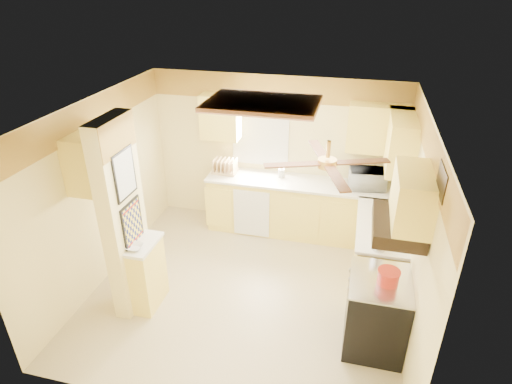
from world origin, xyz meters
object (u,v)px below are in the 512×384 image
(kettle, at_px, (380,242))
(microwave, at_px, (367,179))
(dutch_oven, at_px, (388,277))
(stove, at_px, (376,312))
(bowl, at_px, (135,247))

(kettle, bearing_deg, microwave, 95.85)
(microwave, height_order, dutch_oven, microwave)
(microwave, height_order, kettle, microwave)
(stove, xyz_separation_m, kettle, (-0.03, 0.54, 0.59))
(dutch_oven, bearing_deg, kettle, 98.80)
(dutch_oven, distance_m, kettle, 0.58)
(stove, distance_m, dutch_oven, 0.54)
(bowl, distance_m, kettle, 2.89)
(microwave, relative_size, bowl, 2.64)
(microwave, distance_m, kettle, 1.65)
(dutch_oven, xyz_separation_m, kettle, (-0.09, 0.57, 0.05))
(microwave, xyz_separation_m, dutch_oven, (0.26, -2.21, -0.09))
(bowl, bearing_deg, kettle, 13.55)
(microwave, bearing_deg, bowl, 33.05)
(bowl, bearing_deg, microwave, 41.23)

